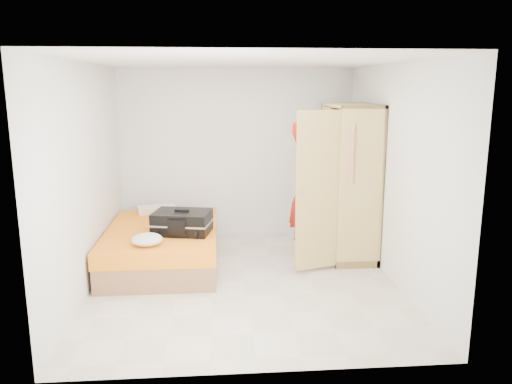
{
  "coord_description": "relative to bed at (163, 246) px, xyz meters",
  "views": [
    {
      "loc": [
        -0.32,
        -5.72,
        2.33
      ],
      "look_at": [
        0.18,
        0.52,
        1.0
      ],
      "focal_mm": 35.0,
      "sensor_mm": 36.0,
      "label": 1
    }
  ],
  "objects": [
    {
      "name": "round_cushion",
      "position": [
        -0.1,
        -0.71,
        0.32
      ],
      "size": [
        0.36,
        0.36,
        0.14
      ],
      "primitive_type": "ellipsoid",
      "color": "beige",
      "rests_on": "bed"
    },
    {
      "name": "pillow",
      "position": [
        -0.16,
        0.85,
        0.3
      ],
      "size": [
        0.59,
        0.39,
        0.1
      ],
      "primitive_type": "cube",
      "rotation": [
        0.0,
        0.0,
        0.24
      ],
      "color": "beige",
      "rests_on": "bed"
    },
    {
      "name": "bed",
      "position": [
        0.0,
        0.0,
        0.0
      ],
      "size": [
        1.42,
        2.02,
        0.5
      ],
      "color": "#9E6948",
      "rests_on": "ground"
    },
    {
      "name": "wardrobe",
      "position": [
        2.5,
        0.17,
        0.75
      ],
      "size": [
        1.15,
        1.36,
        2.1
      ],
      "color": "tan",
      "rests_on": "ground"
    },
    {
      "name": "room",
      "position": [
        1.05,
        -0.68,
        1.05
      ],
      "size": [
        4.0,
        4.02,
        2.6
      ],
      "color": "beige",
      "rests_on": "ground"
    },
    {
      "name": "suitcase",
      "position": [
        0.28,
        -0.23,
        0.39
      ],
      "size": [
        0.81,
        0.66,
        0.31
      ],
      "rotation": [
        0.0,
        0.0,
        -0.21
      ],
      "color": "black",
      "rests_on": "bed"
    },
    {
      "name": "person",
      "position": [
        1.93,
        -0.0,
        0.71
      ],
      "size": [
        0.53,
        0.74,
        1.91
      ],
      "primitive_type": "imported",
      "rotation": [
        0.0,
        0.0,
        1.47
      ],
      "color": "red",
      "rests_on": "ground"
    }
  ]
}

